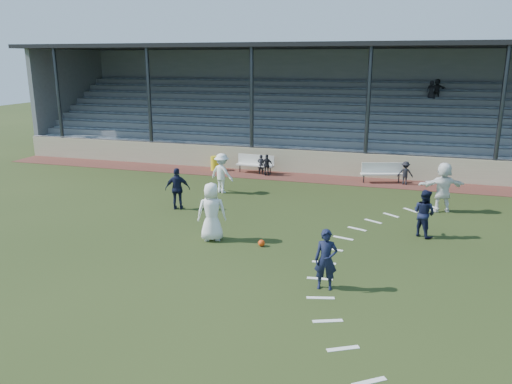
# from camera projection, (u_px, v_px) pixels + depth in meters

# --- Properties ---
(ground) EXTENTS (90.00, 90.00, 0.00)m
(ground) POSITION_uv_depth(u_px,v_px,m) (233.00, 252.00, 15.49)
(ground) COLOR #263415
(ground) RESTS_ON ground
(cinder_track) EXTENTS (34.00, 2.00, 0.02)m
(cinder_track) POSITION_uv_depth(u_px,v_px,m) (302.00, 177.00, 25.20)
(cinder_track) COLOR #552822
(cinder_track) RESTS_ON ground
(retaining_wall) EXTENTS (34.00, 0.18, 1.20)m
(retaining_wall) POSITION_uv_depth(u_px,v_px,m) (306.00, 162.00, 26.02)
(retaining_wall) COLOR #C0B693
(retaining_wall) RESTS_ON ground
(bench_left) EXTENTS (2.02, 0.59, 0.95)m
(bench_left) POSITION_uv_depth(u_px,v_px,m) (256.00, 162.00, 26.03)
(bench_left) COLOR silver
(bench_left) RESTS_ON cinder_track
(bench_right) EXTENTS (2.03, 1.06, 0.95)m
(bench_right) POSITION_uv_depth(u_px,v_px,m) (382.00, 171.00, 24.07)
(bench_right) COLOR silver
(bench_right) RESTS_ON cinder_track
(trash_bin) EXTENTS (0.47, 0.47, 0.75)m
(trash_bin) POSITION_uv_depth(u_px,v_px,m) (215.00, 163.00, 26.70)
(trash_bin) COLOR yellow
(trash_bin) RESTS_ON cinder_track
(football) EXTENTS (0.22, 0.22, 0.22)m
(football) POSITION_uv_depth(u_px,v_px,m) (261.00, 243.00, 15.97)
(football) COLOR #EE420E
(football) RESTS_ON ground
(player_white_lead) EXTENTS (1.11, 0.92, 1.94)m
(player_white_lead) POSITION_uv_depth(u_px,v_px,m) (212.00, 212.00, 16.31)
(player_white_lead) COLOR white
(player_white_lead) RESTS_ON ground
(player_navy_lead) EXTENTS (0.62, 0.44, 1.62)m
(player_navy_lead) POSITION_uv_depth(u_px,v_px,m) (326.00, 260.00, 12.85)
(player_navy_lead) COLOR black
(player_navy_lead) RESTS_ON ground
(player_navy_mid) EXTENTS (1.00, 0.97, 1.62)m
(player_navy_mid) POSITION_uv_depth(u_px,v_px,m) (424.00, 213.00, 16.71)
(player_navy_mid) COLOR black
(player_navy_mid) RESTS_ON ground
(player_white_wing) EXTENTS (1.29, 0.98, 1.77)m
(player_white_wing) POSITION_uv_depth(u_px,v_px,m) (222.00, 173.00, 22.18)
(player_white_wing) COLOR white
(player_white_wing) RESTS_ON ground
(player_navy_wing) EXTENTS (1.06, 0.70, 1.67)m
(player_navy_wing) POSITION_uv_depth(u_px,v_px,m) (178.00, 189.00, 19.75)
(player_navy_wing) COLOR black
(player_navy_wing) RESTS_ON ground
(player_white_back) EXTENTS (1.91, 1.16, 1.97)m
(player_white_back) POSITION_uv_depth(u_px,v_px,m) (443.00, 187.00, 19.41)
(player_white_back) COLOR white
(player_white_back) RESTS_ON ground
(sub_left_near) EXTENTS (0.38, 0.25, 1.03)m
(sub_left_near) POSITION_uv_depth(u_px,v_px,m) (261.00, 165.00, 25.70)
(sub_left_near) COLOR black
(sub_left_near) RESTS_ON cinder_track
(sub_left_far) EXTENTS (0.64, 0.27, 1.09)m
(sub_left_far) POSITION_uv_depth(u_px,v_px,m) (267.00, 165.00, 25.44)
(sub_left_far) COLOR black
(sub_left_far) RESTS_ON cinder_track
(sub_right) EXTENTS (0.72, 0.42, 1.11)m
(sub_right) POSITION_uv_depth(u_px,v_px,m) (405.00, 173.00, 23.62)
(sub_right) COLOR black
(sub_right) RESTS_ON cinder_track
(grandstand) EXTENTS (34.60, 9.00, 6.61)m
(grandstand) POSITION_uv_depth(u_px,v_px,m) (322.00, 121.00, 29.96)
(grandstand) COLOR gray
(grandstand) RESTS_ON ground
(penalty_arc) EXTENTS (3.89, 14.63, 0.01)m
(penalty_arc) POSITION_uv_depth(u_px,v_px,m) (368.00, 268.00, 14.34)
(penalty_arc) COLOR white
(penalty_arc) RESTS_ON ground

